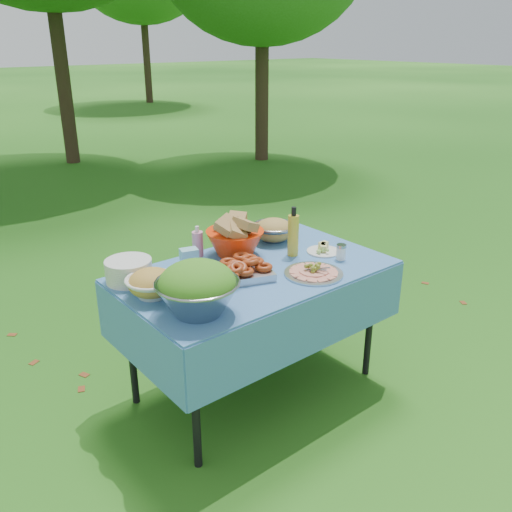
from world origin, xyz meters
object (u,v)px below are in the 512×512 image
at_px(picnic_table, 256,331).
at_px(charcuterie_platter, 314,268).
at_px(plate_stack, 129,271).
at_px(oil_bottle, 293,231).
at_px(salad_bowl, 197,288).
at_px(pasta_bowl_steel, 274,230).
at_px(bread_bowl, 235,236).

bearing_deg(picnic_table, charcuterie_platter, -50.62).
bearing_deg(plate_stack, oil_bottle, -16.46).
height_order(salad_bowl, plate_stack, salad_bowl).
bearing_deg(salad_bowl, pasta_bowl_steel, 29.62).
relative_size(plate_stack, bread_bowl, 0.72).
height_order(bread_bowl, pasta_bowl_steel, bread_bowl).
bearing_deg(pasta_bowl_steel, charcuterie_platter, -108.67).
relative_size(bread_bowl, charcuterie_platter, 1.06).
relative_size(picnic_table, pasta_bowl_steel, 5.58).
xyz_separation_m(bread_bowl, oil_bottle, (0.25, -0.22, 0.03)).
height_order(picnic_table, plate_stack, plate_stack).
bearing_deg(oil_bottle, charcuterie_platter, -110.64).
xyz_separation_m(pasta_bowl_steel, charcuterie_platter, (-0.18, -0.53, -0.03)).
xyz_separation_m(salad_bowl, bread_bowl, (0.57, 0.47, -0.01)).
bearing_deg(bread_bowl, charcuterie_platter, -73.29).
bearing_deg(plate_stack, pasta_bowl_steel, -0.61).
height_order(bread_bowl, charcuterie_platter, bread_bowl).
bearing_deg(picnic_table, oil_bottle, 6.06).
height_order(salad_bowl, charcuterie_platter, salad_bowl).
bearing_deg(pasta_bowl_steel, salad_bowl, -150.38).
bearing_deg(pasta_bowl_steel, bread_bowl, -173.54).
bearing_deg(oil_bottle, picnic_table, -173.94).
xyz_separation_m(salad_bowl, oil_bottle, (0.82, 0.25, 0.02)).
height_order(pasta_bowl_steel, charcuterie_platter, pasta_bowl_steel).
distance_m(plate_stack, oil_bottle, 0.95).
bearing_deg(oil_bottle, salad_bowl, -162.81).
relative_size(salad_bowl, pasta_bowl_steel, 1.47).
bearing_deg(picnic_table, plate_stack, 153.45).
bearing_deg(salad_bowl, oil_bottle, 17.19).
bearing_deg(plate_stack, bread_bowl, -4.20).
xyz_separation_m(plate_stack, bread_bowl, (0.65, -0.05, 0.05)).
bearing_deg(charcuterie_platter, bread_bowl, 106.71).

